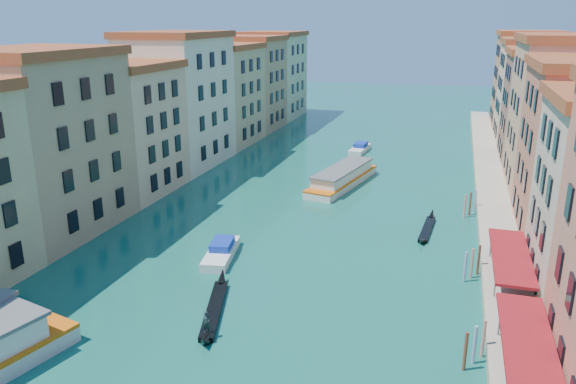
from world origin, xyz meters
name	(u,v)px	position (x,y,z in m)	size (l,w,h in m)	color
left_bank_palazzos	(159,110)	(-26.00, 64.68, 9.71)	(12.80, 128.40, 21.00)	tan
right_bank_palazzos	(569,130)	(30.00, 65.00, 9.75)	(12.80, 128.40, 21.00)	#A83731
quay	(492,197)	(22.00, 65.00, 0.50)	(4.00, 140.00, 1.00)	#A9A288
restaurant_awnings	(531,357)	(22.19, 23.00, 2.99)	(3.20, 44.55, 3.12)	maroon
mooring_poles_right	(474,326)	(19.10, 28.80, 1.30)	(1.44, 54.24, 3.20)	#58321E
vaporetto_far	(343,177)	(1.77, 66.35, 1.18)	(7.42, 18.06, 2.62)	silver
gondola_fore	(214,307)	(-0.95, 27.41, 0.41)	(4.27, 12.02, 2.45)	black
gondola_far	(427,228)	(14.53, 51.32, 0.30)	(1.50, 10.51, 1.49)	black
motorboat_mid	(221,251)	(-4.76, 37.79, 0.62)	(3.76, 7.97, 1.59)	silver
motorboat_far	(360,148)	(0.58, 87.99, 0.61)	(3.00, 7.69, 1.56)	silver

